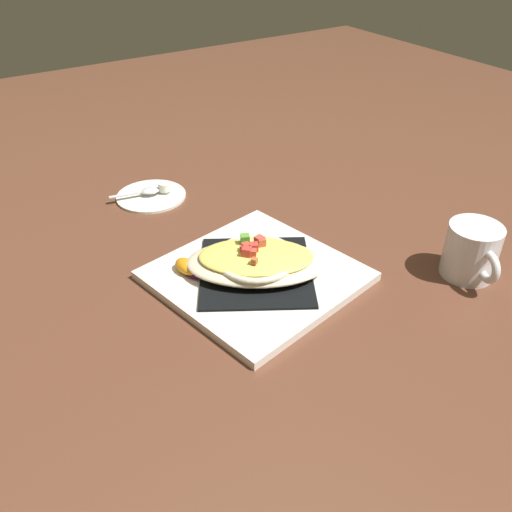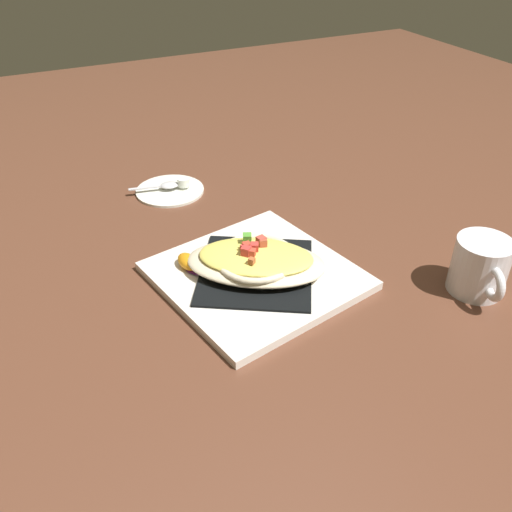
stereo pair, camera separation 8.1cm
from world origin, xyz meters
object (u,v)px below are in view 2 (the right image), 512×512
(square_plate, at_px, (256,276))
(orange_garnish, at_px, (191,263))
(creamer_saucer, at_px, (170,190))
(spoon, at_px, (167,185))
(gratin_dish, at_px, (256,260))
(creamer_cup_0, at_px, (185,182))
(coffee_mug, at_px, (479,269))

(square_plate, height_order, orange_garnish, orange_garnish)
(creamer_saucer, relative_size, spoon, 1.36)
(gratin_dish, relative_size, spoon, 2.47)
(creamer_saucer, bearing_deg, creamer_cup_0, -101.50)
(coffee_mug, height_order, creamer_saucer, coffee_mug)
(spoon, bearing_deg, creamer_cup_0, -101.50)
(gratin_dish, bearing_deg, orange_garnish, 57.17)
(orange_garnish, bearing_deg, square_plate, -122.88)
(gratin_dish, relative_size, creamer_saucer, 1.82)
(gratin_dish, xyz_separation_m, spoon, (0.33, 0.03, -0.02))
(spoon, bearing_deg, coffee_mug, -147.86)
(square_plate, bearing_deg, gratin_dish, 17.70)
(orange_garnish, xyz_separation_m, spoon, (0.28, -0.05, -0.01))
(square_plate, bearing_deg, orange_garnish, 57.12)
(creamer_cup_0, bearing_deg, gratin_dish, 179.58)
(square_plate, bearing_deg, creamer_cup_0, -0.42)
(gratin_dish, height_order, coffee_mug, coffee_mug)
(orange_garnish, distance_m, creamer_saucer, 0.28)
(orange_garnish, height_order, spoon, orange_garnish)
(orange_garnish, xyz_separation_m, creamer_cup_0, (0.27, -0.09, -0.00))
(square_plate, relative_size, spoon, 2.75)
(creamer_saucer, bearing_deg, square_plate, -175.36)
(gratin_dish, bearing_deg, spoon, 5.44)
(square_plate, distance_m, creamer_saucer, 0.33)
(gratin_dish, xyz_separation_m, orange_garnish, (0.05, 0.08, -0.01))
(orange_garnish, relative_size, spoon, 0.67)
(gratin_dish, height_order, spoon, gratin_dish)
(spoon, bearing_deg, gratin_dish, -174.56)
(creamer_cup_0, bearing_deg, square_plate, 179.58)
(square_plate, xyz_separation_m, coffee_mug, (-0.17, -0.28, 0.03))
(gratin_dish, bearing_deg, square_plate, -162.30)
(orange_garnish, height_order, coffee_mug, coffee_mug)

